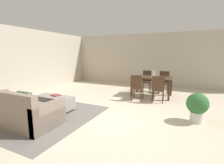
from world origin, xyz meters
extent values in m
plane|color=beige|center=(0.00, 0.00, 0.00)|extent=(10.80, 10.80, 0.00)
cube|color=#BCB2A0|center=(0.00, 5.00, 1.35)|extent=(9.00, 0.12, 2.70)
cube|color=#BCB2A0|center=(-4.50, 0.50, 1.35)|extent=(0.12, 11.00, 2.70)
cube|color=slate|center=(-1.95, -0.66, 0.00)|extent=(3.00, 2.80, 0.01)
cube|color=gray|center=(-2.05, -1.19, 0.21)|extent=(2.26, 0.92, 0.42)
cube|color=gray|center=(-0.99, -1.19, 0.31)|extent=(0.14, 0.92, 0.62)
cube|color=slate|center=(-1.60, -1.28, 0.62)|extent=(0.41, 0.14, 0.41)
cube|color=gray|center=(-1.86, -0.14, 0.24)|extent=(1.19, 0.46, 0.36)
cylinder|color=#422B1C|center=(-2.40, 0.04, 0.03)|extent=(0.05, 0.05, 0.06)
cylinder|color=#422B1C|center=(-1.32, 0.04, 0.03)|extent=(0.05, 0.05, 0.06)
cylinder|color=#422B1C|center=(-2.40, -0.32, 0.03)|extent=(0.05, 0.05, 0.06)
cylinder|color=#422B1C|center=(-1.32, -0.32, 0.03)|extent=(0.05, 0.05, 0.06)
cube|color=#422B1C|center=(0.43, 2.70, 0.74)|extent=(1.51, 0.90, 0.04)
cube|color=#422B1C|center=(-0.27, 3.08, 0.36)|extent=(0.07, 0.07, 0.72)
cube|color=#422B1C|center=(1.12, 3.08, 0.36)|extent=(0.07, 0.07, 0.72)
cube|color=#422B1C|center=(-0.27, 2.31, 0.36)|extent=(0.07, 0.07, 0.72)
cube|color=#422B1C|center=(1.12, 2.31, 0.36)|extent=(0.07, 0.07, 0.72)
cube|color=#422B1C|center=(0.07, 1.95, 0.43)|extent=(0.42, 0.42, 0.04)
cube|color=#422B1C|center=(0.08, 1.78, 0.69)|extent=(0.40, 0.06, 0.47)
cylinder|color=#422B1C|center=(-0.10, 2.12, 0.21)|extent=(0.04, 0.04, 0.41)
cylinder|color=#422B1C|center=(0.24, 2.13, 0.21)|extent=(0.04, 0.04, 0.41)
cylinder|color=#422B1C|center=(-0.09, 1.78, 0.21)|extent=(0.04, 0.04, 0.41)
cylinder|color=#422B1C|center=(0.25, 1.79, 0.21)|extent=(0.04, 0.04, 0.41)
cube|color=#422B1C|center=(0.80, 1.99, 0.43)|extent=(0.43, 0.43, 0.04)
cube|color=#422B1C|center=(0.82, 1.81, 0.69)|extent=(0.40, 0.07, 0.47)
cylinder|color=#422B1C|center=(0.62, 2.15, 0.21)|extent=(0.04, 0.04, 0.41)
cylinder|color=#422B1C|center=(0.96, 2.17, 0.21)|extent=(0.04, 0.04, 0.41)
cylinder|color=#422B1C|center=(0.65, 1.81, 0.21)|extent=(0.04, 0.04, 0.41)
cylinder|color=#422B1C|center=(0.98, 1.83, 0.21)|extent=(0.04, 0.04, 0.41)
cube|color=#422B1C|center=(0.06, 3.40, 0.43)|extent=(0.42, 0.42, 0.04)
cube|color=#422B1C|center=(0.05, 3.58, 0.69)|extent=(0.40, 0.06, 0.47)
cylinder|color=#422B1C|center=(0.24, 3.24, 0.21)|extent=(0.04, 0.04, 0.41)
cylinder|color=#422B1C|center=(-0.10, 3.23, 0.21)|extent=(0.04, 0.04, 0.41)
cylinder|color=#422B1C|center=(0.22, 3.58, 0.21)|extent=(0.04, 0.04, 0.41)
cylinder|color=#422B1C|center=(-0.12, 3.57, 0.21)|extent=(0.04, 0.04, 0.41)
cube|color=#422B1C|center=(0.80, 3.40, 0.43)|extent=(0.42, 0.42, 0.04)
cube|color=#422B1C|center=(0.79, 3.58, 0.69)|extent=(0.40, 0.06, 0.47)
cylinder|color=#422B1C|center=(0.97, 3.23, 0.21)|extent=(0.04, 0.04, 0.41)
cylinder|color=#422B1C|center=(0.64, 3.22, 0.21)|extent=(0.04, 0.04, 0.41)
cylinder|color=#422B1C|center=(0.96, 3.57, 0.21)|extent=(0.04, 0.04, 0.41)
cylinder|color=#422B1C|center=(0.62, 3.56, 0.21)|extent=(0.04, 0.04, 0.41)
cylinder|color=silver|center=(0.48, 2.65, 0.89)|extent=(0.12, 0.12, 0.26)
cube|color=maroon|center=(-1.86, -0.08, 0.43)|extent=(0.30, 0.25, 0.03)
cylinder|color=beige|center=(1.94, 0.63, 0.13)|extent=(0.28, 0.28, 0.26)
sphere|color=#2D6633|center=(1.94, 0.63, 0.48)|extent=(0.51, 0.51, 0.51)
camera|label=1|loc=(1.66, -3.61, 1.65)|focal=25.87mm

